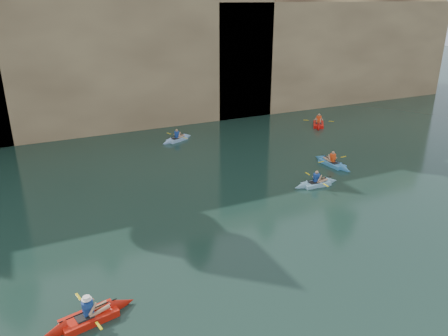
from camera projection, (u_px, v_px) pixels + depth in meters
name	position (u px, v px, depth m)	size (l,w,h in m)	color
ground	(242.00, 291.00, 15.60)	(160.00, 160.00, 0.00)	black
cliff	(87.00, 43.00, 38.67)	(70.00, 16.00, 12.00)	tan
cliff_slab_center	(130.00, 55.00, 33.35)	(24.00, 2.40, 11.40)	tan
cliff_slab_east	(338.00, 52.00, 41.59)	(26.00, 2.40, 9.84)	tan
sea_cave_center	(55.00, 118.00, 31.91)	(3.50, 1.00, 3.20)	black
sea_cave_east	(227.00, 92.00, 37.24)	(5.00, 1.00, 4.50)	black
main_kayaker	(89.00, 317.00, 14.09)	(3.26, 2.14, 1.18)	red
kayaker_ltblue_near	(316.00, 183.00, 24.31)	(2.81, 2.19, 1.10)	#80B7D7
kayaker_red_far	(318.00, 124.00, 35.71)	(2.58, 3.17, 1.24)	red
kayaker_ltblue_mid	(177.00, 139.00, 31.95)	(2.87, 2.01, 1.08)	#89B3E6
kayaker_blue_east	(332.00, 163.00, 27.27)	(2.25, 3.23, 1.13)	#3D8ED1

